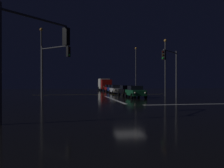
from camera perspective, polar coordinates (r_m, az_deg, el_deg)
name	(u,v)px	position (r m, az deg, el deg)	size (l,w,h in m)	color
ground	(129,106)	(20.42, 4.18, -5.30)	(120.00, 120.00, 0.10)	black
stop_line_north	(113,99)	(27.99, 0.29, -3.70)	(0.35, 13.26, 0.01)	white
centre_line_ns	(101,95)	(39.44, -2.71, -2.57)	(22.00, 0.15, 0.01)	yellow
crosswalk_bar_east	(213,104)	(23.60, 23.11, -4.45)	(13.26, 0.40, 0.01)	white
sedan_green	(135,92)	(31.22, 5.66, -1.83)	(2.02, 4.33, 1.57)	#14512D
sedan_black	(127,90)	(36.47, 3.56, -1.54)	(2.02, 4.33, 1.57)	black
sedan_white	(116,89)	(42.44, 1.04, -1.29)	(2.02, 4.33, 1.57)	silver
sedan_blue	(113,89)	(47.65, 0.21, -1.13)	(2.02, 4.33, 1.57)	navy
sedan_red	(109,88)	(52.94, -0.63, -1.00)	(2.02, 4.33, 1.57)	maroon
box_truck	(104,84)	(60.61, -1.83, 0.01)	(2.68, 8.28, 3.08)	red
traffic_signal_ne	(171,65)	(29.24, 14.09, 4.54)	(3.19, 3.19, 5.97)	#4C4C51
traffic_signal_nw	(53,62)	(26.77, -14.08, 5.16)	(3.29, 3.29, 6.11)	#4C4C51
traffic_signal_sw	(34,45)	(13.16, -18.27, 8.95)	(3.26, 3.26, 5.64)	#4C4C51
streetlamp_left_near	(41,57)	(33.49, -16.68, 6.15)	(0.44, 0.44, 9.38)	#424247
streetlamp_right_near	(165,63)	(35.98, 12.75, 4.97)	(0.44, 0.44, 8.44)	#424247
streetlamp_right_far	(136,66)	(51.12, 5.79, 4.25)	(0.44, 0.44, 9.65)	#424247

